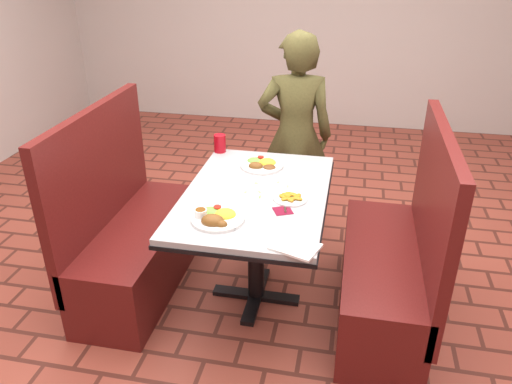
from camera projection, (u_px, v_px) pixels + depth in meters
The scene contains 14 objects.
dining_table at pixel (256, 207), 2.88m from camera, with size 0.81×1.21×0.75m.
booth_bench_left at pixel (133, 240), 3.17m from camera, with size 0.47×1.20×1.17m.
booth_bench_right at pixel (391, 269), 2.89m from camera, with size 0.47×1.20×1.17m.
diner_person at pixel (295, 136), 3.64m from camera, with size 0.55×0.36×1.51m, color brown.
near_dinner_plate at pixel (216, 215), 2.54m from camera, with size 0.27×0.27×0.08m.
far_dinner_plate at pixel (262, 163), 3.15m from camera, with size 0.27×0.27×0.07m.
plantain_plate at pixel (290, 198), 2.75m from camera, with size 0.19×0.19×0.03m.
maroon_napkin at pixel (283, 211), 2.64m from camera, with size 0.09×0.09×0.00m, color maroon.
spoon_utensil at pixel (285, 207), 2.67m from camera, with size 0.01×0.14×0.00m, color #BDBDC1.
red_tumbler at pixel (220, 143), 3.36m from camera, with size 0.08×0.08×0.12m, color #B20B16.
paper_napkin at pixel (295, 247), 2.32m from camera, with size 0.21×0.16×0.01m, color white.
knife_utensil at pixel (230, 221), 2.52m from camera, with size 0.01×0.16×0.00m, color silver.
fork_utensil at pixel (217, 225), 2.49m from camera, with size 0.01×0.13×0.00m, color silver.
lettuce_shreds at pixel (265, 188), 2.88m from camera, with size 0.28×0.32×0.00m, color #89B849, non-canonical shape.
Camera 1 is at (0.50, -2.48, 2.03)m, focal length 35.00 mm.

